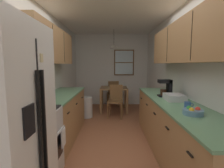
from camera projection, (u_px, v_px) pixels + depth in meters
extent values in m
plane|color=#995B3D|center=(111.00, 132.00, 3.67)|extent=(12.00, 12.00, 0.00)
cube|color=silver|center=(47.00, 74.00, 3.52)|extent=(0.10, 9.00, 2.55)
cube|color=silver|center=(175.00, 74.00, 3.52)|extent=(0.10, 9.00, 2.55)
cube|color=silver|center=(112.00, 70.00, 6.15)|extent=(4.40, 0.10, 2.55)
cube|color=white|center=(111.00, 9.00, 3.37)|extent=(4.40, 9.00, 0.08)
cube|color=black|center=(41.00, 142.00, 1.36)|extent=(0.01, 0.01, 1.63)
cube|color=black|center=(41.00, 144.00, 1.32)|extent=(0.02, 0.02, 1.16)
cube|color=black|center=(45.00, 140.00, 1.39)|extent=(0.02, 0.02, 1.16)
cube|color=black|center=(29.00, 121.00, 1.16)|extent=(0.01, 0.15, 0.22)
cube|color=beige|center=(41.00, 58.00, 1.36)|extent=(0.01, 0.05, 0.07)
cube|color=silver|center=(32.00, 146.00, 2.11)|extent=(0.62, 0.59, 0.90)
cube|color=black|center=(57.00, 149.00, 2.11)|extent=(0.01, 0.41, 0.30)
cube|color=silver|center=(59.00, 133.00, 2.08)|extent=(0.02, 0.47, 0.02)
cube|color=black|center=(30.00, 111.00, 2.05)|extent=(0.59, 0.56, 0.02)
cube|color=silver|center=(7.00, 104.00, 2.04)|extent=(0.06, 0.59, 0.20)
cylinder|color=#2D2D2D|center=(12.00, 113.00, 1.92)|extent=(0.15, 0.15, 0.01)
cylinder|color=#2D2D2D|center=(24.00, 107.00, 2.18)|extent=(0.15, 0.15, 0.01)
cylinder|color=#2D2D2D|center=(37.00, 113.00, 1.92)|extent=(0.15, 0.15, 0.01)
cylinder|color=#2D2D2D|center=(46.00, 107.00, 2.18)|extent=(0.15, 0.15, 0.01)
cube|color=black|center=(16.00, 50.00, 1.97)|extent=(0.38, 0.63, 0.35)
cube|color=black|center=(30.00, 49.00, 1.90)|extent=(0.01, 0.38, 0.22)
cube|color=#2D2D33|center=(41.00, 51.00, 2.18)|extent=(0.01, 0.13, 0.22)
cube|color=#A87A4C|center=(61.00, 117.00, 3.35)|extent=(0.60, 1.90, 0.87)
cube|color=#60936B|center=(61.00, 95.00, 3.30)|extent=(0.63, 1.92, 0.03)
cube|color=black|center=(68.00, 113.00, 2.69)|extent=(0.02, 0.10, 0.01)
cube|color=black|center=(77.00, 104.00, 3.32)|extent=(0.02, 0.10, 0.01)
cube|color=black|center=(82.00, 97.00, 3.95)|extent=(0.02, 0.10, 0.01)
cube|color=#A87A4C|center=(51.00, 46.00, 3.14)|extent=(0.32, 2.00, 0.67)
cube|color=#2D2319|center=(53.00, 43.00, 2.81)|extent=(0.01, 0.01, 0.61)
cube|color=#2D2319|center=(64.00, 47.00, 3.47)|extent=(0.01, 0.01, 0.61)
cube|color=#A87A4C|center=(173.00, 130.00, 2.69)|extent=(0.60, 3.03, 0.87)
cube|color=#60936B|center=(175.00, 102.00, 2.63)|extent=(0.63, 3.05, 0.03)
cube|color=black|center=(190.00, 154.00, 1.45)|extent=(0.02, 0.10, 0.01)
cube|color=black|center=(167.00, 128.00, 2.05)|extent=(0.02, 0.10, 0.01)
cube|color=black|center=(154.00, 114.00, 2.66)|extent=(0.02, 0.10, 0.01)
cube|color=black|center=(147.00, 105.00, 3.26)|extent=(0.02, 0.10, 0.01)
cube|color=black|center=(141.00, 98.00, 3.86)|extent=(0.02, 0.10, 0.01)
cube|color=#A87A4C|center=(188.00, 41.00, 2.48)|extent=(0.32, 2.73, 0.64)
cube|color=#2D2319|center=(191.00, 36.00, 2.03)|extent=(0.01, 0.01, 0.59)
cube|color=#2D2319|center=(167.00, 45.00, 2.92)|extent=(0.01, 0.01, 0.59)
cube|color=olive|center=(114.00, 88.00, 5.30)|extent=(0.84, 0.81, 0.03)
cube|color=olive|center=(101.00, 102.00, 4.97)|extent=(0.06, 0.06, 0.72)
cube|color=olive|center=(127.00, 102.00, 4.97)|extent=(0.06, 0.06, 0.72)
cube|color=olive|center=(102.00, 97.00, 5.72)|extent=(0.06, 0.06, 0.72)
cube|color=olive|center=(125.00, 97.00, 5.72)|extent=(0.06, 0.06, 0.72)
cube|color=brown|center=(115.00, 102.00, 4.65)|extent=(0.45, 0.45, 0.04)
cube|color=brown|center=(116.00, 92.00, 4.81)|extent=(0.37, 0.09, 0.45)
cylinder|color=brown|center=(121.00, 112.00, 4.48)|extent=(0.04, 0.04, 0.43)
cylinder|color=brown|center=(108.00, 111.00, 4.53)|extent=(0.04, 0.04, 0.43)
cylinder|color=brown|center=(122.00, 108.00, 4.83)|extent=(0.04, 0.04, 0.43)
cylinder|color=brown|center=(110.00, 108.00, 4.89)|extent=(0.04, 0.04, 0.43)
cube|color=brown|center=(113.00, 93.00, 6.02)|extent=(0.44, 0.44, 0.04)
cube|color=brown|center=(113.00, 88.00, 5.81)|extent=(0.37, 0.07, 0.45)
cylinder|color=brown|center=(107.00, 99.00, 6.20)|extent=(0.04, 0.04, 0.43)
cylinder|color=brown|center=(117.00, 98.00, 6.24)|extent=(0.04, 0.04, 0.43)
cylinder|color=brown|center=(108.00, 101.00, 5.84)|extent=(0.04, 0.04, 0.43)
cylinder|color=brown|center=(119.00, 100.00, 5.88)|extent=(0.04, 0.04, 0.43)
cylinder|color=black|center=(114.00, 37.00, 5.12)|extent=(0.01, 0.01, 0.47)
cone|color=beige|center=(114.00, 46.00, 5.15)|extent=(0.25, 0.25, 0.10)
sphere|color=white|center=(114.00, 46.00, 5.15)|extent=(0.06, 0.06, 0.06)
cube|color=brown|center=(124.00, 63.00, 6.05)|extent=(0.72, 0.04, 0.92)
cube|color=silver|center=(124.00, 63.00, 6.04)|extent=(0.64, 0.01, 0.84)
cube|color=brown|center=(124.00, 63.00, 6.03)|extent=(0.64, 0.02, 0.03)
cylinder|color=silver|center=(87.00, 107.00, 4.69)|extent=(0.33, 0.33, 0.57)
cylinder|color=#D84C19|center=(44.00, 97.00, 2.48)|extent=(0.12, 0.12, 0.20)
cylinder|color=white|center=(43.00, 90.00, 2.47)|extent=(0.12, 0.12, 0.02)
cube|color=white|center=(63.00, 138.00, 2.25)|extent=(0.02, 0.16, 0.24)
cube|color=black|center=(164.00, 96.00, 3.03)|extent=(0.22, 0.18, 0.02)
cube|color=black|center=(169.00, 88.00, 3.01)|extent=(0.06, 0.18, 0.30)
cube|color=black|center=(165.00, 81.00, 3.00)|extent=(0.22, 0.18, 0.06)
cylinder|color=#331E14|center=(163.00, 92.00, 3.02)|extent=(0.11, 0.11, 0.11)
cylinder|color=#335999|center=(188.00, 105.00, 2.18)|extent=(0.08, 0.08, 0.09)
torus|color=#335999|center=(192.00, 105.00, 2.18)|extent=(0.05, 0.01, 0.05)
cylinder|color=#597F9E|center=(193.00, 112.00, 1.93)|extent=(0.23, 0.23, 0.06)
cylinder|color=black|center=(193.00, 111.00, 1.93)|extent=(0.19, 0.19, 0.03)
sphere|color=red|center=(198.00, 109.00, 1.92)|extent=(0.06, 0.06, 0.06)
sphere|color=green|center=(189.00, 108.00, 1.97)|extent=(0.06, 0.06, 0.06)
sphere|color=yellow|center=(192.00, 110.00, 1.89)|extent=(0.06, 0.06, 0.06)
cube|color=silver|center=(174.00, 97.00, 2.69)|extent=(0.28, 0.34, 0.10)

